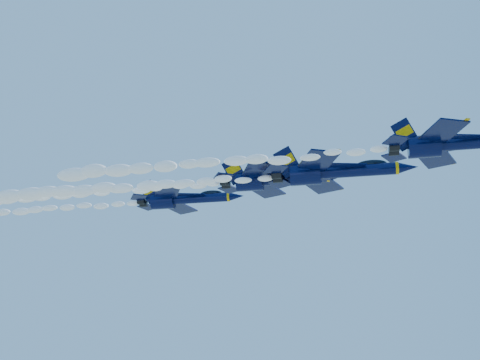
% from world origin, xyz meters
% --- Properties ---
extents(jet_lead, '(15.51, 12.73, 5.76)m').
position_xyz_m(jet_lead, '(20.73, -13.12, 151.48)').
color(jet_lead, black).
extents(smoke_trail_jet_lead, '(37.67, 1.60, 1.44)m').
position_xyz_m(smoke_trail_jet_lead, '(-4.74, -13.12, 151.12)').
color(smoke_trail_jet_lead, white).
extents(jet_second, '(18.09, 14.84, 6.72)m').
position_xyz_m(jet_second, '(7.97, -1.21, 154.06)').
color(jet_second, black).
extents(smoke_trail_jet_second, '(37.67, 1.87, 1.68)m').
position_xyz_m(smoke_trail_jet_second, '(-18.59, -1.21, 153.67)').
color(smoke_trail_jet_second, white).
extents(jet_third, '(16.45, 13.50, 6.11)m').
position_xyz_m(jet_third, '(0.11, 1.52, 154.64)').
color(jet_third, black).
extents(smoke_trail_jet_third, '(37.67, 1.70, 1.53)m').
position_xyz_m(smoke_trail_jet_third, '(-25.75, 1.52, 154.27)').
color(smoke_trail_jet_third, white).
extents(jet_fourth, '(16.16, 13.26, 6.01)m').
position_xyz_m(jet_fourth, '(-14.82, 12.01, 156.57)').
color(jet_fourth, black).
extents(smoke_trail_jet_fourth, '(37.67, 1.67, 1.50)m').
position_xyz_m(smoke_trail_jet_fourth, '(-40.56, 12.01, 156.20)').
color(smoke_trail_jet_fourth, white).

